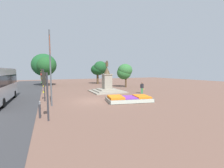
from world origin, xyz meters
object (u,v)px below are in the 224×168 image
at_px(pedestrian_with_handbag, 142,87).
at_px(kerb_bollard_mid_a, 40,105).
at_px(traffic_light_far_corner, 43,77).
at_px(statue_monument, 107,86).
at_px(traffic_light_near_crossing, 45,87).
at_px(flower_planter, 129,99).
at_px(banner_pole, 50,64).
at_px(traffic_light_mid_block, 43,81).
at_px(kerb_bollard_south, 40,111).

height_order(pedestrian_with_handbag, kerb_bollard_mid_a, pedestrian_with_handbag).
xyz_separation_m(traffic_light_far_corner, pedestrian_with_handbag, (13.46, -6.34, -1.57)).
bearing_deg(statue_monument, kerb_bollard_mid_a, -139.72).
height_order(statue_monument, traffic_light_near_crossing, statue_monument).
xyz_separation_m(flower_planter, pedestrian_with_handbag, (4.69, 4.20, 0.68)).
bearing_deg(banner_pole, pedestrian_with_handbag, 14.25).
bearing_deg(kerb_bollard_mid_a, traffic_light_mid_block, 86.34).
xyz_separation_m(traffic_light_mid_block, banner_pole, (0.73, -2.78, 1.74)).
height_order(statue_monument, traffic_light_mid_block, statue_monument).
bearing_deg(statue_monument, flower_planter, -93.86).
bearing_deg(statue_monument, banner_pole, -141.02).
xyz_separation_m(pedestrian_with_handbag, kerb_bollard_mid_a, (-13.57, -4.35, -0.54)).
relative_size(statue_monument, kerb_bollard_mid_a, 6.48).
distance_m(statue_monument, kerb_bollard_south, 13.98).
relative_size(traffic_light_mid_block, kerb_bollard_south, 3.16).
relative_size(pedestrian_with_handbag, kerb_bollard_mid_a, 2.18).
bearing_deg(banner_pole, kerb_bollard_south, -103.94).
xyz_separation_m(traffic_light_near_crossing, banner_pole, (0.46, 4.51, 1.70)).
relative_size(statue_monument, kerb_bollard_south, 4.87).
bearing_deg(traffic_light_far_corner, kerb_bollard_mid_a, -90.58).
distance_m(traffic_light_mid_block, kerb_bollard_south, 6.61).
bearing_deg(traffic_light_near_crossing, kerb_bollard_mid_a, 98.86).
xyz_separation_m(traffic_light_mid_block, kerb_bollard_south, (-0.17, -6.39, -1.72)).
xyz_separation_m(flower_planter, traffic_light_mid_block, (-8.62, 3.78, 1.99)).
bearing_deg(flower_planter, kerb_bollard_mid_a, -179.03).
relative_size(traffic_light_far_corner, banner_pole, 0.51).
xyz_separation_m(pedestrian_with_handbag, kerb_bollard_south, (-13.48, -6.80, -0.41)).
xyz_separation_m(statue_monument, kerb_bollard_south, (-9.31, -10.42, -0.40)).
xyz_separation_m(flower_planter, statue_monument, (0.53, 7.82, 0.68)).
bearing_deg(traffic_light_far_corner, flower_planter, -50.25).
bearing_deg(statue_monument, traffic_light_near_crossing, -128.09).
bearing_deg(traffic_light_mid_block, banner_pole, -75.28).
distance_m(flower_planter, traffic_light_near_crossing, 9.28).
distance_m(banner_pole, pedestrian_with_handbag, 13.34).
distance_m(flower_planter, pedestrian_with_handbag, 6.34).
distance_m(statue_monument, pedestrian_with_handbag, 5.52).
bearing_deg(kerb_bollard_south, traffic_light_far_corner, 89.90).
height_order(traffic_light_near_crossing, banner_pole, banner_pole).
relative_size(statue_monument, traffic_light_near_crossing, 1.54).
relative_size(traffic_light_near_crossing, kerb_bollard_mid_a, 4.21).
bearing_deg(kerb_bollard_mid_a, statue_monument, 40.28).
xyz_separation_m(traffic_light_far_corner, kerb_bollard_mid_a, (-0.11, -10.69, -2.11)).
height_order(traffic_light_far_corner, pedestrian_with_handbag, traffic_light_far_corner).
bearing_deg(statue_monument, traffic_light_far_corner, 163.67).
relative_size(traffic_light_near_crossing, traffic_light_mid_block, 1.00).
xyz_separation_m(traffic_light_mid_block, kerb_bollard_mid_a, (-0.25, -3.93, -1.85)).
distance_m(traffic_light_mid_block, pedestrian_with_handbag, 13.39).
bearing_deg(pedestrian_with_handbag, traffic_light_far_corner, 154.78).
distance_m(traffic_light_far_corner, kerb_bollard_mid_a, 10.90).
xyz_separation_m(flower_planter, kerb_bollard_south, (-8.79, -2.60, 0.27)).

